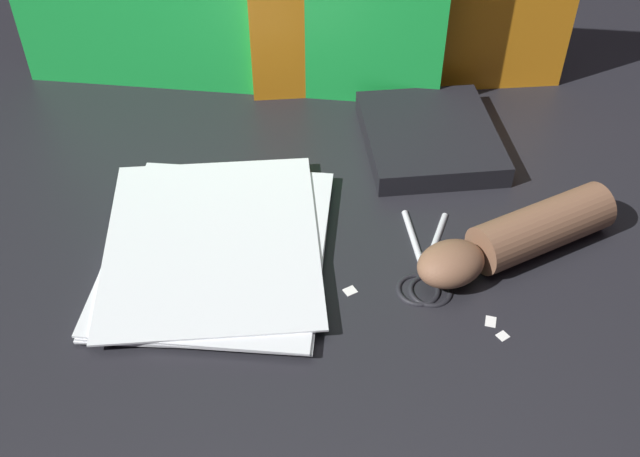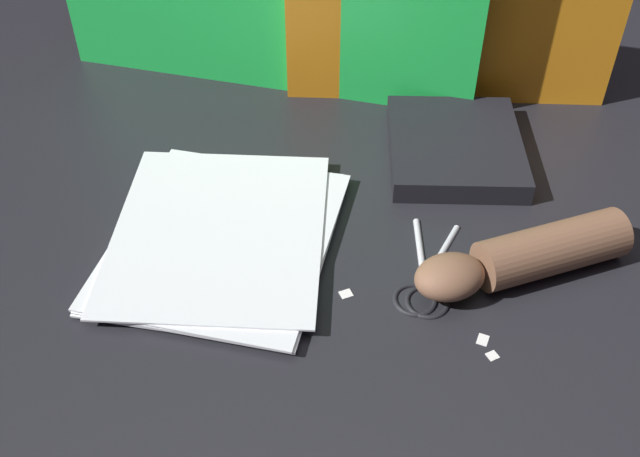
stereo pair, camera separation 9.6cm
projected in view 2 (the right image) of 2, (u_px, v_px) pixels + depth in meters
The scene contains 10 objects.
ground_plane at pixel (320, 249), 1.02m from camera, with size 6.00×6.00×0.00m, color black.
backdrop_panel_center at pixel (456, 1), 1.17m from camera, with size 0.54×0.07×0.36m.
paper_stack at pixel (221, 237), 1.02m from camera, with size 0.32×0.37×0.02m.
book_closed at pixel (455, 147), 1.16m from camera, with size 0.22×0.25×0.03m.
scissors at pixel (424, 284), 0.96m from camera, with size 0.09×0.19×0.01m.
hand_forearm at pixel (525, 256), 0.96m from camera, with size 0.29×0.20×0.07m.
paper_scrap_near at pixel (493, 356), 0.88m from camera, with size 0.02×0.02×0.00m.
paper_scrap_mid at pixel (346, 294), 0.95m from camera, with size 0.02×0.02×0.00m.
paper_scrap_far at pixel (483, 340), 0.90m from camera, with size 0.02×0.02×0.00m.
pen at pixel (143, 227), 1.04m from camera, with size 0.04×0.15×0.01m.
Camera 2 is at (0.10, -0.72, 0.71)m, focal length 42.00 mm.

